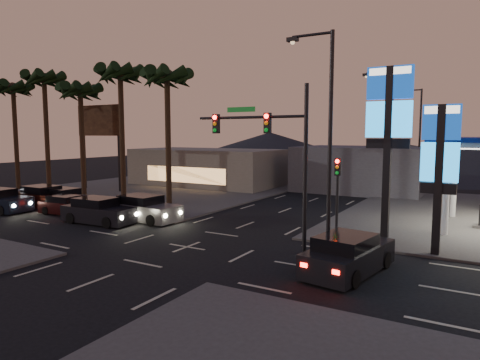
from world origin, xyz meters
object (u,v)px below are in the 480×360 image
Objects in this scene: car_lane_b_front at (144,209)px; car_lane_a_mid at (67,206)px; traffic_signal_mast at (272,143)px; car_lane_a_front at (99,211)px; pylon_sign_short at (440,156)px; car_lane_b_rear at (44,197)px; car_lane_b_mid at (65,199)px; suv_station at (348,255)px; pylon_sign_tall at (389,119)px.

car_lane_a_mid is at bearing -170.76° from car_lane_b_front.
car_lane_a_front is (-12.19, -0.12, -4.47)m from traffic_signal_mast.
car_lane_a_mid is 0.80× the size of car_lane_b_front.
car_lane_a_front reaches higher than car_lane_a_mid.
car_lane_a_front is 4.49m from car_lane_a_mid.
car_lane_a_mid is (-23.81, -1.67, -4.04)m from pylon_sign_short.
car_lane_a_mid is at bearing -14.43° from car_lane_b_rear.
suv_station is at bearing -10.69° from car_lane_b_mid.
car_lane_b_front reaches higher than car_lane_a_front.
car_lane_b_mid is at bearing -179.96° from pylon_sign_short.
car_lane_b_rear is (-10.33, -0.01, -0.00)m from car_lane_b_front.
car_lane_a_front is 0.97× the size of car_lane_b_front.
pylon_sign_tall reaches higher than suv_station.
pylon_sign_tall is 1.29× the size of pylon_sign_short.
suv_station is (14.64, -3.78, -0.02)m from car_lane_b_front.
car_lane_b_rear is at bearing -179.97° from car_lane_b_front.
pylon_sign_tall is at bearing 86.48° from suv_station.
pylon_sign_short is 1.34× the size of car_lane_b_front.
car_lane_b_front reaches higher than car_lane_b_mid.
car_lane_b_front reaches higher than car_lane_b_rear.
suv_station is at bearing -122.68° from pylon_sign_short.
pylon_sign_short is 1.36× the size of car_lane_b_rear.
car_lane_a_mid is 21.16m from suv_station.
car_lane_a_mid is 0.81× the size of car_lane_b_rear.
car_lane_a_mid is at bearing -175.98° from pylon_sign_short.
pylon_sign_tall is at bearing 158.20° from pylon_sign_short.
car_lane_b_rear is at bearing -159.27° from car_lane_b_mid.
car_lane_b_mid reaches higher than car_lane_a_mid.
car_lane_a_front is 2.79m from car_lane_b_front.
suv_station is (-0.33, -5.42, -5.64)m from pylon_sign_tall.
car_lane_b_rear is at bearing 174.82° from traffic_signal_mast.
traffic_signal_mast is 21.12m from car_lane_b_rear.
pylon_sign_short is 19.99m from car_lane_a_front.
pylon_sign_tall is 22.24m from car_lane_a_mid.
pylon_sign_tall reaches higher than car_lane_b_rear.
car_lane_a_front is 1.08× the size of car_lane_b_mid.
car_lane_a_mid is at bearing 172.55° from suv_station.
traffic_signal_mast reaches higher than car_lane_a_front.
pylon_sign_tall reaches higher than car_lane_b_mid.
car_lane_b_front is (-17.47, -0.64, -3.88)m from pylon_sign_short.
car_lane_b_mid is (-8.67, 0.62, -0.08)m from car_lane_b_front.
pylon_sign_short is 6.54m from suv_station.
pylon_sign_tall reaches higher than pylon_sign_short.
car_lane_a_front is at bearing -21.25° from car_lane_b_mid.
car_lane_b_mid is 0.91× the size of car_lane_b_rear.
pylon_sign_tall is 25.97m from car_lane_b_rear.
car_lane_a_front is 8.60m from car_lane_b_rear.
pylon_sign_short is 7.69m from traffic_signal_mast.
pylon_sign_tall reaches higher than car_lane_a_front.
car_lane_a_front is at bearing -167.90° from pylon_sign_tall.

